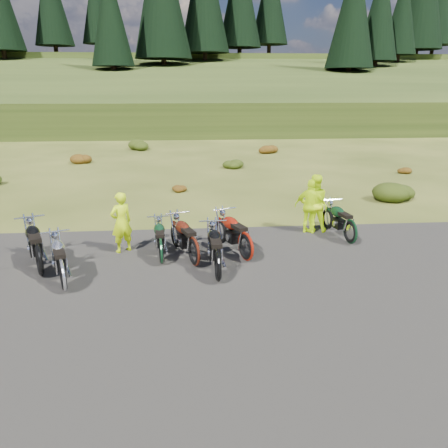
{
  "coord_description": "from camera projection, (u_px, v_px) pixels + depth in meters",
  "views": [
    {
      "loc": [
        0.1,
        -9.29,
        4.44
      ],
      "look_at": [
        0.96,
        1.24,
        1.04
      ],
      "focal_mm": 35.0,
      "sensor_mm": 36.0,
      "label": 1
    }
  ],
  "objects": [
    {
      "name": "ground",
      "position": [
        187.0,
        284.0,
        10.16
      ],
      "size": [
        300.0,
        300.0,
        0.0
      ],
      "primitive_type": "plane",
      "color": "#344015",
      "rests_on": "ground"
    },
    {
      "name": "gravel_pad",
      "position": [
        187.0,
        330.0,
        8.26
      ],
      "size": [
        20.0,
        12.0,
        0.04
      ],
      "primitive_type": "cube",
      "color": "black",
      "rests_on": "ground"
    },
    {
      "name": "hill_slope",
      "position": [
        187.0,
        119.0,
        57.61
      ],
      "size": [
        300.0,
        45.97,
        9.37
      ],
      "primitive_type": null,
      "rotation": [
        0.14,
        0.0,
        0.0
      ],
      "color": "#273712",
      "rests_on": "ground"
    },
    {
      "name": "hill_plateau",
      "position": [
        187.0,
        102.0,
        114.54
      ],
      "size": [
        300.0,
        90.0,
        9.17
      ],
      "primitive_type": "cube",
      "color": "#273712",
      "rests_on": "ground"
    },
    {
      "name": "conifer_20",
      "position": [
        96.0,
        3.0,
        74.77
      ],
      "size": [
        5.72,
        5.72,
        15.0
      ],
      "color": "black",
      "rests_on": "ground"
    },
    {
      "name": "conifer_21",
      "position": [
        110.0,
        14.0,
        53.07
      ],
      "size": [
        5.28,
        5.28,
        14.0
      ],
      "color": "black",
      "rests_on": "ground"
    },
    {
      "name": "conifer_26",
      "position": [
        353.0,
        9.0,
        54.19
      ],
      "size": [
        6.16,
        6.16,
        16.0
      ],
      "color": "black",
      "rests_on": "ground"
    },
    {
      "name": "conifer_27",
      "position": [
        380.0,
        11.0,
        60.14
      ],
      "size": [
        5.72,
        5.72,
        15.0
      ],
      "color": "black",
      "rests_on": "ground"
    },
    {
      "name": "conifer_28",
      "position": [
        402.0,
        13.0,
        66.08
      ],
      "size": [
        5.28,
        5.28,
        14.0
      ],
      "color": "black",
      "rests_on": "ground"
    },
    {
      "name": "shrub_2",
      "position": [
        80.0,
        157.0,
        25.32
      ],
      "size": [
        1.3,
        1.3,
        0.77
      ],
      "primitive_type": "ellipsoid",
      "color": "#5B240B",
      "rests_on": "ground"
    },
    {
      "name": "shrub_3",
      "position": [
        139.0,
        144.0,
        30.55
      ],
      "size": [
        1.56,
        1.56,
        0.92
      ],
      "primitive_type": "ellipsoid",
      "color": "#21340D",
      "rests_on": "ground"
    },
    {
      "name": "shrub_4",
      "position": [
        178.0,
        187.0,
        18.79
      ],
      "size": [
        0.77,
        0.77,
        0.45
      ],
      "primitive_type": "ellipsoid",
      "color": "#5B240B",
      "rests_on": "ground"
    },
    {
      "name": "shrub_5",
      "position": [
        232.0,
        163.0,
        24.02
      ],
      "size": [
        1.03,
        1.03,
        0.61
      ],
      "primitive_type": "ellipsoid",
      "color": "#21340D",
      "rests_on": "ground"
    },
    {
      "name": "shrub_6",
      "position": [
        267.0,
        147.0,
        29.25
      ],
      "size": [
        1.3,
        1.3,
        0.77
      ],
      "primitive_type": "ellipsoid",
      "color": "#5B240B",
      "rests_on": "ground"
    },
    {
      "name": "shrub_7",
      "position": [
        395.0,
        189.0,
        17.4
      ],
      "size": [
        1.56,
        1.56,
        0.92
      ],
      "primitive_type": "ellipsoid",
      "color": "#21340D",
      "rests_on": "ground"
    },
    {
      "name": "shrub_8",
      "position": [
        402.0,
        169.0,
        22.73
      ],
      "size": [
        0.77,
        0.77,
        0.45
      ],
      "primitive_type": "ellipsoid",
      "color": "#5B240B",
      "rests_on": "ground"
    },
    {
      "name": "motorcycle_0",
      "position": [
        42.0,
        276.0,
        10.55
      ],
      "size": [
        1.61,
        2.37,
        1.18
      ],
      "primitive_type": null,
      "rotation": [
        0.0,
        0.0,
        1.99
      ],
      "color": "black",
      "rests_on": "ground"
    },
    {
      "name": "motorcycle_2",
      "position": [
        162.0,
        264.0,
        11.26
      ],
      "size": [
        0.82,
        1.94,
        0.99
      ],
      "primitive_type": null,
      "rotation": [
        0.0,
        0.0,
        1.68
      ],
      "color": "black",
      "rests_on": "ground"
    },
    {
      "name": "motorcycle_3",
      "position": [
        65.0,
        292.0,
        9.78
      ],
      "size": [
        1.36,
        2.18,
        1.08
      ],
      "primitive_type": null,
      "rotation": [
        0.0,
        0.0,
        1.93
      ],
      "color": "silver",
      "rests_on": "ground"
    },
    {
      "name": "motorcycle_4",
      "position": [
        194.0,
        266.0,
        11.13
      ],
      "size": [
        1.4,
        2.25,
        1.12
      ],
      "primitive_type": null,
      "rotation": [
        0.0,
        0.0,
        1.92
      ],
      "color": "#48170C",
      "rests_on": "ground"
    },
    {
      "name": "motorcycle_5",
      "position": [
        218.0,
        282.0,
        10.28
      ],
      "size": [
        0.8,
        2.2,
        1.14
      ],
      "primitive_type": null,
      "rotation": [
        0.0,
        0.0,
        1.61
      ],
      "color": "black",
      "rests_on": "ground"
    },
    {
      "name": "motorcycle_6",
      "position": [
        246.0,
        261.0,
        11.46
      ],
      "size": [
        1.49,
        2.28,
        1.13
      ],
      "primitive_type": null,
      "rotation": [
        0.0,
        0.0,
        1.96
      ],
      "color": "maroon",
      "rests_on": "ground"
    },
    {
      "name": "motorcycle_7",
      "position": [
        349.0,
        244.0,
        12.69
      ],
      "size": [
        1.04,
        2.11,
        1.06
      ],
      "primitive_type": null,
      "rotation": [
        0.0,
        0.0,
        1.76
      ],
      "color": "black",
      "rests_on": "ground"
    },
    {
      "name": "person_middle",
      "position": [
        121.0,
        223.0,
        11.81
      ],
      "size": [
        0.73,
        0.68,
        1.68
      ],
      "primitive_type": "imported",
      "rotation": [
        0.0,
        0.0,
        3.75
      ],
      "color": "#BFE40C",
      "rests_on": "ground"
    },
    {
      "name": "person_right_a",
      "position": [
        314.0,
        204.0,
        13.48
      ],
      "size": [
        0.92,
        0.74,
        1.8
      ],
      "primitive_type": "imported",
      "rotation": [
        0.0,
        0.0,
        3.08
      ],
      "color": "#BFE40C",
      "rests_on": "ground"
    },
    {
      "name": "person_right_b",
      "position": [
        311.0,
        207.0,
        13.37
      ],
      "size": [
        1.06,
        0.78,
        1.68
      ],
      "primitive_type": "imported",
      "rotation": [
        0.0,
        0.0,
        2.71
      ],
      "color": "#BFE40C",
      "rests_on": "ground"
    }
  ]
}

